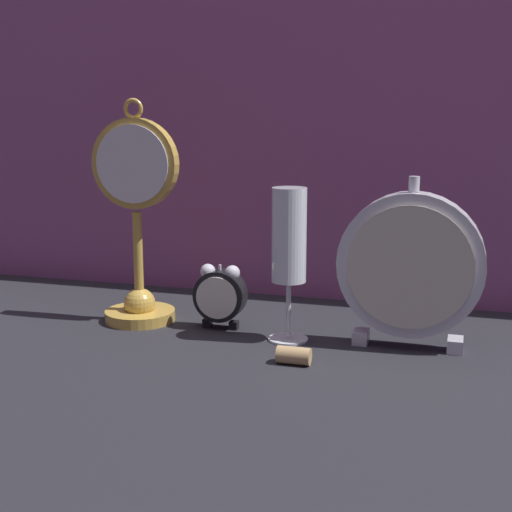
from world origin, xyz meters
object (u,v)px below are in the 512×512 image
Objects in this scene: alarm_clock_twin_bell at (220,293)px; wine_cork at (295,354)px; pocket_watch_on_stand at (137,230)px; mantel_clock_silver at (410,266)px; champagne_flute at (289,245)px.

alarm_clock_twin_bell is 0.18m from wine_cork.
pocket_watch_on_stand reaches higher than wine_cork.
mantel_clock_silver reaches higher than champagne_flute.
pocket_watch_on_stand is 3.47× the size of alarm_clock_twin_bell.
champagne_flute is 0.15m from wine_cork.
pocket_watch_on_stand is at bearing 179.21° from alarm_clock_twin_bell.
alarm_clock_twin_bell is at bearing 177.83° from mantel_clock_silver.
mantel_clock_silver is 0.16m from champagne_flute.
pocket_watch_on_stand is 1.44× the size of mantel_clock_silver.
mantel_clock_silver is 5.41× the size of wine_cork.
champagne_flute is at bearing -174.62° from mantel_clock_silver.
mantel_clock_silver reaches higher than wine_cork.
alarm_clock_twin_bell is at bearing 141.29° from wine_cork.
mantel_clock_silver is at bearing 5.38° from champagne_flute.
pocket_watch_on_stand reaches higher than alarm_clock_twin_bell.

